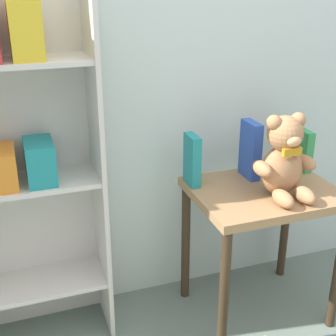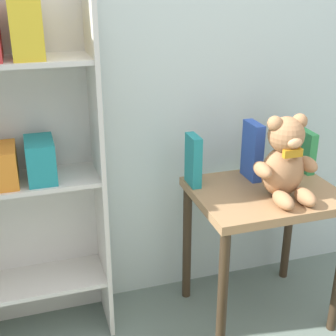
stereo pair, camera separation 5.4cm
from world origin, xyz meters
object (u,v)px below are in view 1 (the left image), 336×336
bookshelf_side (20,156)px  teddy_bear (284,160)px  book_standing_green (302,149)px  book_standing_teal (192,160)px  book_standing_blue (250,150)px  display_table (262,211)px

bookshelf_side → teddy_bear: bookshelf_side is taller
bookshelf_side → book_standing_green: size_ratio=7.60×
teddy_bear → book_standing_teal: 0.37m
book_standing_teal → teddy_bear: bearing=-35.6°
teddy_bear → book_standing_blue: size_ratio=1.34×
teddy_bear → bookshelf_side: bearing=164.5°
display_table → teddy_bear: teddy_bear is taller
display_table → book_standing_green: bearing=27.7°
bookshelf_side → book_standing_green: (1.20, -0.06, -0.10)m
book_standing_blue → book_standing_green: 0.27m
teddy_bear → book_standing_blue: 0.21m
bookshelf_side → book_standing_teal: bookshelf_side is taller
book_standing_teal → display_table: bearing=-28.4°
teddy_bear → book_standing_teal: (-0.30, 0.22, -0.04)m
book_standing_teal → bookshelf_side: bearing=175.8°
book_standing_green → book_standing_blue: bearing=-177.5°
bookshelf_side → book_standing_blue: bearing=-3.9°
display_table → book_standing_teal: 0.37m
bookshelf_side → book_standing_green: bookshelf_side is taller
display_table → book_standing_green: book_standing_green is taller
bookshelf_side → book_standing_teal: bearing=-4.6°
bookshelf_side → book_standing_green: bearing=-2.9°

